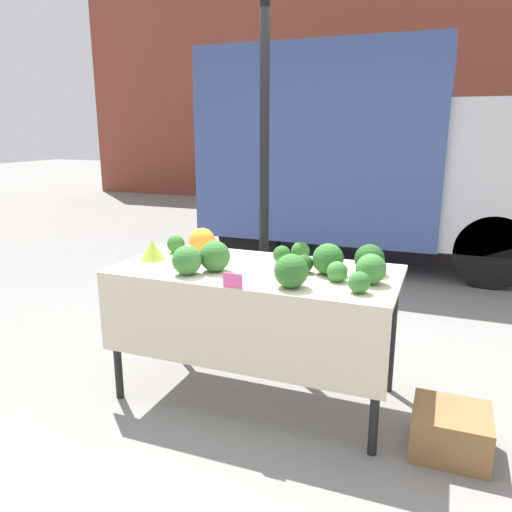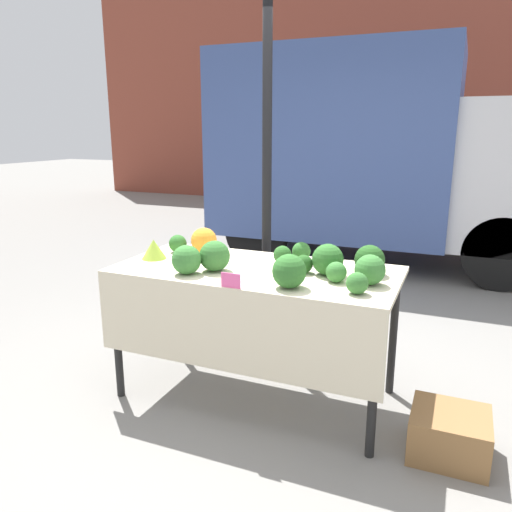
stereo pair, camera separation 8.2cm
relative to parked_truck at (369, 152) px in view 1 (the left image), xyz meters
name	(u,v)px [view 1 (the left image)]	position (x,y,z in m)	size (l,w,h in m)	color
ground_plane	(256,393)	(-0.06, -3.90, -1.40)	(40.00, 40.00, 0.00)	gray
building_facade	(407,79)	(-0.06, 5.12, 1.33)	(16.00, 0.60, 5.46)	brown
tent_pole	(264,180)	(-0.26, -3.23, -0.07)	(0.07, 0.07, 2.67)	black
parked_truck	(369,152)	(0.00, 0.00, 0.00)	(4.35, 2.05, 2.66)	#384C84
market_table	(252,289)	(-0.06, -3.97, -0.65)	(1.74, 0.85, 0.86)	beige
orange_cauliflower	(202,241)	(-0.55, -3.68, -0.45)	(0.18, 0.18, 0.18)	orange
romanesco_head	(152,250)	(-0.78, -3.94, -0.48)	(0.16, 0.16, 0.13)	#93B238
broccoli_head_0	(176,244)	(-0.73, -3.73, -0.48)	(0.12, 0.12, 0.12)	#2D6628
broccoli_head_1	(291,271)	(0.25, -4.19, -0.45)	(0.19, 0.19, 0.19)	#2D6628
broccoli_head_2	(183,257)	(-0.51, -4.02, -0.48)	(0.12, 0.12, 0.12)	#285B23
broccoli_head_3	(304,264)	(0.24, -3.88, -0.49)	(0.11, 0.11, 0.11)	#23511E
broccoli_head_4	(369,259)	(0.61, -3.76, -0.45)	(0.18, 0.18, 0.18)	#23511E
broccoli_head_5	(337,271)	(0.46, -3.99, -0.48)	(0.12, 0.12, 0.12)	#387533
broccoli_head_6	(215,256)	(-0.27, -4.05, -0.45)	(0.19, 0.19, 0.19)	#336B2D
broccoli_head_7	(359,282)	(0.62, -4.15, -0.48)	(0.12, 0.12, 0.12)	#336B2D
broccoli_head_8	(282,255)	(0.05, -3.73, -0.48)	(0.12, 0.12, 0.12)	#285B23
broccoli_head_9	(187,260)	(-0.40, -4.17, -0.45)	(0.18, 0.18, 0.18)	#387533
broccoli_head_10	(290,269)	(0.20, -4.04, -0.48)	(0.11, 0.11, 0.11)	#23511E
broccoli_head_11	(300,251)	(0.13, -3.60, -0.48)	(0.12, 0.12, 0.12)	#2D6628
broccoli_head_12	(371,269)	(0.65, -3.96, -0.46)	(0.17, 0.17, 0.17)	#387533
broccoli_head_13	(328,259)	(0.38, -3.86, -0.45)	(0.19, 0.19, 0.19)	#2D6628
price_sign	(233,281)	(-0.04, -4.31, -0.50)	(0.12, 0.01, 0.08)	#F45B9E
produce_crate	(450,431)	(1.14, -4.09, -1.28)	(0.40, 0.37, 0.25)	olive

